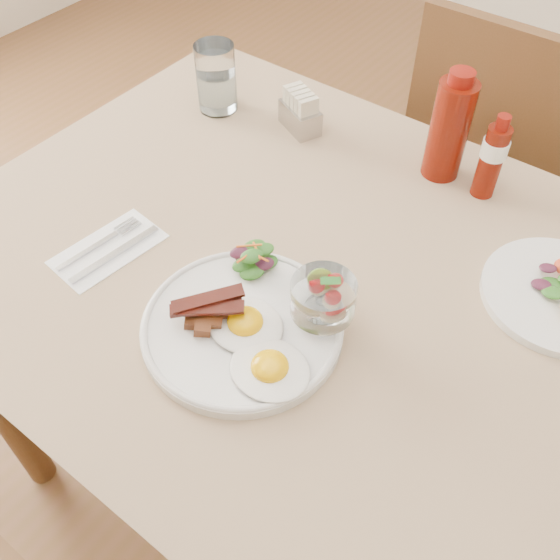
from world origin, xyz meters
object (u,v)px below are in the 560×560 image
at_px(main_plate, 242,327).
at_px(ketchup_bottle, 450,128).
at_px(hot_sauce_bottle, 492,158).
at_px(sugar_caddy, 300,113).
at_px(water_glass, 216,82).
at_px(table, 352,329).
at_px(fruit_cup, 323,298).
at_px(chair_far, 502,182).

height_order(main_plate, ketchup_bottle, ketchup_bottle).
bearing_deg(hot_sauce_bottle, main_plate, -106.24).
bearing_deg(sugar_caddy, water_glass, -142.52).
height_order(table, water_glass, water_glass).
bearing_deg(water_glass, ketchup_bottle, 10.49).
distance_m(main_plate, sugar_caddy, 0.49).
xyz_separation_m(table, water_glass, (-0.48, 0.24, 0.15)).
bearing_deg(table, ketchup_bottle, 96.04).
height_order(main_plate, hot_sauce_bottle, hot_sauce_bottle).
xyz_separation_m(ketchup_bottle, sugar_caddy, (-0.27, -0.04, -0.06)).
bearing_deg(ketchup_bottle, table, -83.96).
distance_m(table, main_plate, 0.20).
xyz_separation_m(fruit_cup, hot_sauce_bottle, (0.05, 0.40, 0.01)).
bearing_deg(hot_sauce_bottle, water_glass, -171.85).
bearing_deg(ketchup_bottle, main_plate, -96.49).
distance_m(main_plate, fruit_cup, 0.12).
bearing_deg(water_glass, hot_sauce_bottle, 8.15).
relative_size(hot_sauce_bottle, water_glass, 1.17).
xyz_separation_m(table, hot_sauce_bottle, (0.05, 0.32, 0.16)).
relative_size(table, fruit_cup, 14.92).
bearing_deg(hot_sauce_bottle, sugar_caddy, -174.36).
bearing_deg(fruit_cup, chair_far, 89.62).
bearing_deg(main_plate, chair_far, 83.80).
height_order(hot_sauce_bottle, sugar_caddy, hot_sauce_bottle).
height_order(main_plate, fruit_cup, fruit_cup).
relative_size(main_plate, fruit_cup, 3.14).
height_order(fruit_cup, hot_sauce_bottle, hot_sauce_bottle).
relative_size(table, sugar_caddy, 13.65).
bearing_deg(main_plate, hot_sauce_bottle, 73.76).
bearing_deg(main_plate, water_glass, 134.30).
bearing_deg(ketchup_bottle, hot_sauce_bottle, -4.56).
bearing_deg(ketchup_bottle, sugar_caddy, -171.30).
distance_m(main_plate, hot_sauce_bottle, 0.50).
distance_m(chair_far, sugar_caddy, 0.56).
bearing_deg(table, sugar_caddy, 137.47).
relative_size(chair_far, main_plate, 3.32).
bearing_deg(chair_far, fruit_cup, -90.38).
xyz_separation_m(fruit_cup, ketchup_bottle, (-0.03, 0.41, 0.03)).
xyz_separation_m(chair_far, sugar_caddy, (-0.31, -0.38, 0.26)).
relative_size(chair_far, hot_sauce_bottle, 6.12).
height_order(table, main_plate, main_plate).
bearing_deg(fruit_cup, water_glass, 145.21).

